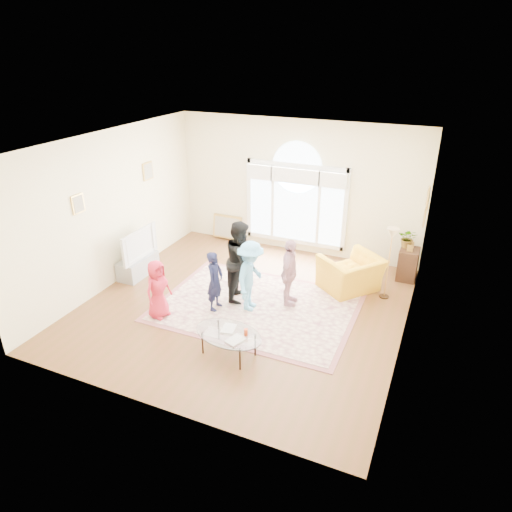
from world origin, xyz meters
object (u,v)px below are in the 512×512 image
at_px(coffee_table, 229,334).
at_px(armchair, 351,274).
at_px(area_rug, 257,306).
at_px(television, 136,244).
at_px(tv_console, 138,266).

xyz_separation_m(coffee_table, armchair, (1.33, 3.00, -0.03)).
distance_m(area_rug, television, 3.08).
height_order(area_rug, armchair, armchair).
relative_size(area_rug, armchair, 3.15).
bearing_deg(area_rug, television, 175.82).
relative_size(tv_console, armchair, 0.88).
bearing_deg(armchair, coffee_table, 14.20).
xyz_separation_m(tv_console, coffee_table, (3.16, -1.79, 0.19)).
relative_size(television, armchair, 1.01).
xyz_separation_m(tv_console, television, (0.01, -0.00, 0.54)).
bearing_deg(television, coffee_table, -29.54).
relative_size(tv_console, coffee_table, 0.76).
height_order(tv_console, coffee_table, coffee_table).
height_order(area_rug, tv_console, tv_console).
bearing_deg(tv_console, television, -0.00).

